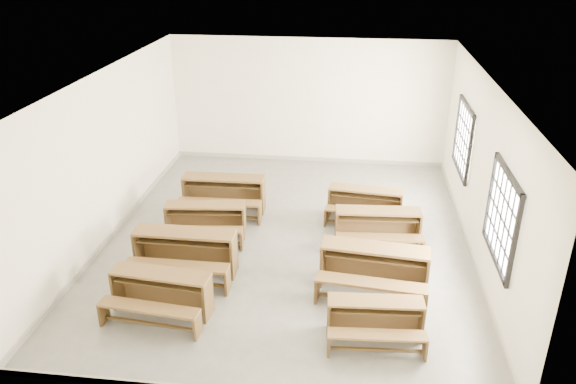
# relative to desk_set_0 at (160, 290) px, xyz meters

# --- Properties ---
(room) EXTENTS (8.50, 8.50, 3.20)m
(room) POSITION_rel_desk_set_0_xyz_m (1.77, 2.63, 1.73)
(room) COLOR gray
(room) RESTS_ON ground
(desk_set_0) EXTENTS (1.64, 0.97, 0.71)m
(desk_set_0) POSITION_rel_desk_set_0_xyz_m (0.00, 0.00, 0.00)
(desk_set_0) COLOR brown
(desk_set_0) RESTS_ON ground
(desk_set_1) EXTENTS (1.77, 0.92, 0.80)m
(desk_set_1) POSITION_rel_desk_set_0_xyz_m (0.04, 1.17, 0.05)
(desk_set_1) COLOR brown
(desk_set_1) RESTS_ON ground
(desk_set_2) EXTENTS (1.62, 0.95, 0.70)m
(desk_set_2) POSITION_rel_desk_set_0_xyz_m (0.07, 2.48, -0.01)
(desk_set_2) COLOR brown
(desk_set_2) RESTS_ON ground
(desk_set_3) EXTENTS (1.76, 0.94, 0.78)m
(desk_set_3) POSITION_rel_desk_set_0_xyz_m (0.16, 3.66, 0.05)
(desk_set_3) COLOR brown
(desk_set_3) RESTS_ON ground
(desk_set_4) EXTENTS (1.44, 0.81, 0.63)m
(desk_set_4) POSITION_rel_desk_set_0_xyz_m (3.31, -0.21, -0.04)
(desk_set_4) COLOR brown
(desk_set_4) RESTS_ON ground
(desk_set_5) EXTENTS (1.86, 1.10, 0.80)m
(desk_set_5) POSITION_rel_desk_set_0_xyz_m (3.31, 1.03, 0.05)
(desk_set_5) COLOR brown
(desk_set_5) RESTS_ON ground
(desk_set_6) EXTENTS (1.66, 0.93, 0.72)m
(desk_set_6) POSITION_rel_desk_set_0_xyz_m (3.41, 2.58, 0.01)
(desk_set_6) COLOR brown
(desk_set_6) RESTS_ON ground
(desk_set_7) EXTENTS (1.61, 0.96, 0.69)m
(desk_set_7) POSITION_rel_desk_set_0_xyz_m (3.17, 3.62, -0.01)
(desk_set_7) COLOR brown
(desk_set_7) RESTS_ON ground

